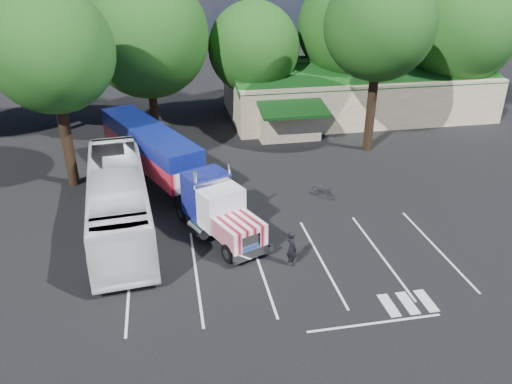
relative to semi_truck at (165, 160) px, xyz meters
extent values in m
plane|color=black|center=(4.33, -3.75, -2.21)|extent=(120.00, 120.00, 0.00)
cube|color=beige|center=(18.33, 14.25, -0.21)|extent=(24.00, 11.00, 4.00)
cube|color=#134215|center=(18.33, 11.85, 2.29)|extent=(24.20, 6.25, 2.10)
cube|color=#134215|center=(18.33, 16.65, 2.29)|extent=(24.20, 6.25, 2.10)
cube|color=beige|center=(10.33, 8.55, -0.81)|extent=(5.00, 2.50, 2.80)
cube|color=#134215|center=(10.33, 7.25, 0.69)|extent=(5.40, 3.19, 0.80)
cylinder|color=black|center=(-8.67, 14.05, -0.21)|extent=(0.70, 0.70, 4.00)
sphere|color=#184513|center=(-8.67, 14.05, 4.94)|extent=(8.40, 8.40, 8.40)
cylinder|color=black|center=(-0.67, 12.45, -0.06)|extent=(0.70, 0.70, 4.30)
sphere|color=#184513|center=(-0.67, 12.45, 5.84)|extent=(10.00, 10.00, 10.00)
cylinder|color=black|center=(8.33, 13.75, -0.41)|extent=(0.70, 0.70, 3.60)
sphere|color=#184513|center=(8.33, 13.75, 4.39)|extent=(8.00, 8.00, 8.00)
cylinder|color=black|center=(17.33, 14.25, 0.04)|extent=(0.70, 0.70, 4.50)
sphere|color=#184513|center=(17.33, 14.25, 5.89)|extent=(9.60, 9.60, 9.60)
cylinder|color=black|center=(27.33, 13.05, -0.26)|extent=(0.70, 0.70, 3.90)
sphere|color=#184513|center=(27.33, 13.05, 5.59)|extent=(10.40, 10.40, 10.40)
cylinder|color=black|center=(-6.17, 2.25, 0.79)|extent=(0.70, 0.70, 6.00)
sphere|color=#184513|center=(-6.17, 2.25, 6.64)|extent=(7.60, 7.60, 7.60)
cylinder|color=black|center=(15.83, 4.75, 1.04)|extent=(0.70, 0.70, 6.50)
sphere|color=#184513|center=(15.83, 4.75, 7.29)|extent=(8.00, 8.00, 8.00)
cube|color=black|center=(2.68, -6.17, -1.53)|extent=(3.37, 6.20, 0.23)
cube|color=white|center=(4.04, -9.29, -1.62)|extent=(2.17, 1.11, 0.50)
cube|color=white|center=(3.97, -9.12, -1.07)|extent=(1.04, 0.54, 0.82)
cube|color=white|center=(3.55, -8.17, -0.89)|extent=(2.79, 2.83, 1.05)
cube|color=silver|center=(2.83, -6.50, -0.35)|extent=(2.66, 2.24, 2.09)
cube|color=black|center=(3.06, -7.04, 0.11)|extent=(1.95, 0.90, 0.91)
cube|color=white|center=(2.52, -5.79, 0.83)|extent=(2.20, 1.03, 0.23)
cube|color=#0D0D5B|center=(2.18, -5.00, -0.17)|extent=(2.81, 2.57, 2.45)
cylinder|color=white|center=(1.54, -6.17, 0.15)|extent=(0.22, 0.22, 3.09)
cylinder|color=white|center=(3.46, -5.33, 0.15)|extent=(0.22, 0.22, 3.09)
cylinder|color=white|center=(1.52, -6.57, -1.53)|extent=(1.13, 1.57, 0.60)
cylinder|color=white|center=(3.77, -5.59, -1.53)|extent=(1.13, 1.57, 0.60)
cube|color=white|center=(-0.98, 2.25, -0.26)|extent=(6.81, 11.61, 1.36)
cube|color=navy|center=(-0.98, 2.25, 0.97)|extent=(6.81, 11.61, 1.09)
cube|color=black|center=(-2.50, 5.75, -1.44)|extent=(2.27, 3.35, 0.32)
cube|color=black|center=(0.40, -2.50, -1.57)|extent=(0.14, 0.14, 1.27)
cube|color=black|center=(1.56, -2.00, -1.57)|extent=(0.14, 0.14, 1.27)
cube|color=white|center=(-3.34, 7.67, -1.80)|extent=(2.04, 0.97, 0.11)
cylinder|color=black|center=(2.86, -8.96, -1.71)|extent=(0.69, 1.04, 1.00)
cylinder|color=black|center=(4.61, -8.20, -1.71)|extent=(0.69, 1.04, 1.00)
cylinder|color=black|center=(1.19, -5.13, -1.71)|extent=(0.69, 1.04, 1.00)
cylinder|color=black|center=(2.94, -4.37, -1.71)|extent=(0.69, 1.04, 1.00)
cylinder|color=black|center=(0.79, -4.21, -1.71)|extent=(0.69, 1.04, 1.00)
cylinder|color=black|center=(2.54, -3.45, -1.71)|extent=(0.69, 1.04, 1.00)
cylinder|color=black|center=(-3.09, 4.70, -1.71)|extent=(0.69, 1.04, 1.00)
cylinder|color=black|center=(-1.34, 5.46, -1.71)|extent=(0.69, 1.04, 1.00)
cylinder|color=black|center=(-3.52, 5.70, -1.71)|extent=(0.69, 1.04, 1.00)
cylinder|color=black|center=(-1.77, 6.46, -1.71)|extent=(0.69, 1.04, 1.00)
imported|color=black|center=(5.93, -9.75, -1.27)|extent=(0.67, 0.80, 1.88)
imported|color=black|center=(9.83, -2.75, -1.74)|extent=(1.57, 1.80, 0.94)
imported|color=white|center=(-2.67, -4.48, -0.39)|extent=(4.24, 13.28, 3.64)
imported|color=#B5B6BD|center=(10.69, 10.25, -1.50)|extent=(4.56, 2.75, 1.42)
camera|label=1|loc=(0.28, -30.17, 12.12)|focal=35.00mm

